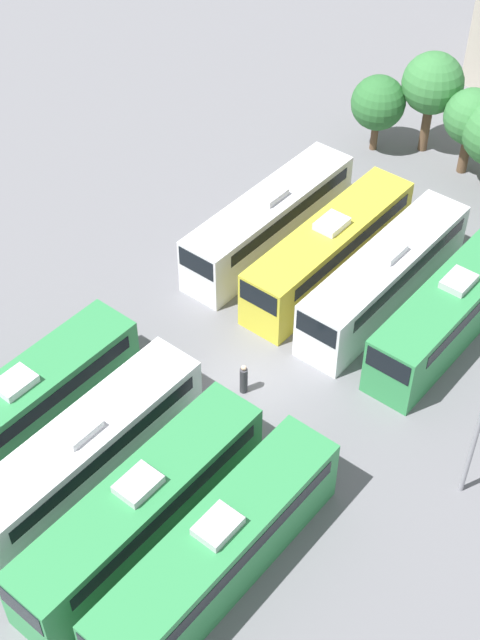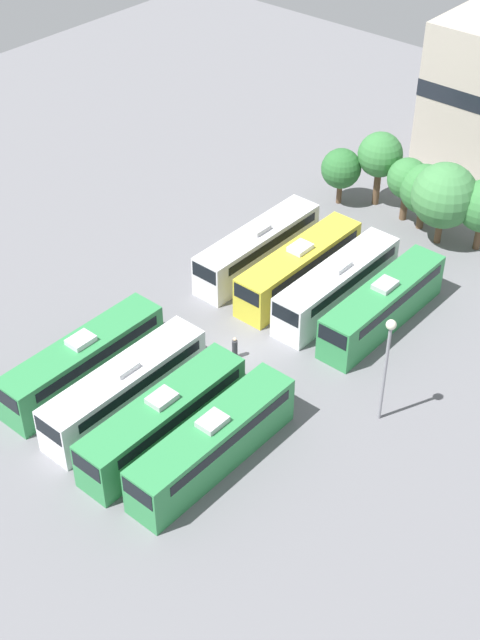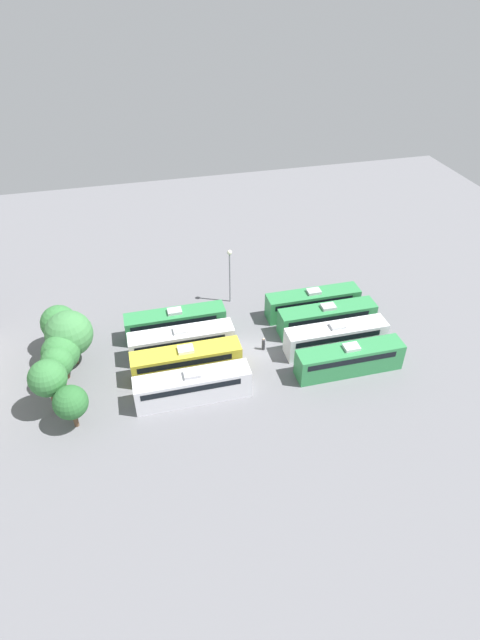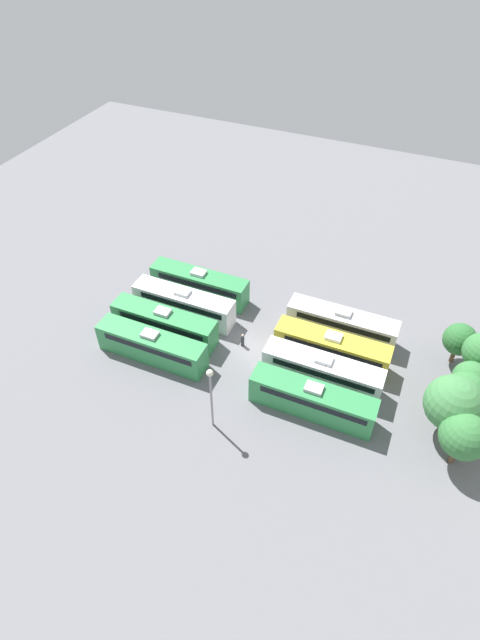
# 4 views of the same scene
# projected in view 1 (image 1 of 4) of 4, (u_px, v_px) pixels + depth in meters

# --- Properties ---
(ground_plane) EXTENTS (106.70, 106.70, 0.00)m
(ground_plane) POSITION_uv_depth(u_px,v_px,m) (249.00, 384.00, 40.18)
(ground_plane) COLOR slate
(bus_0) EXTENTS (2.49, 11.49, 3.45)m
(bus_0) POSITION_uv_depth(u_px,v_px,m) (22.00, 408.00, 36.93)
(bus_0) COLOR #338C4C
(bus_0) RESTS_ON ground_plane
(bus_1) EXTENTS (2.49, 11.49, 3.45)m
(bus_1) POSITION_uv_depth(u_px,v_px,m) (84.00, 454.00, 35.20)
(bus_1) COLOR white
(bus_1) RESTS_ON ground_plane
(bus_2) EXTENTS (2.49, 11.49, 3.45)m
(bus_2) POSITION_uv_depth(u_px,v_px,m) (142.00, 509.00, 33.33)
(bus_2) COLOR #338C4C
(bus_2) RESTS_ON ground_plane
(bus_3) EXTENTS (2.49, 11.49, 3.45)m
(bus_3) POSITION_uv_depth(u_px,v_px,m) (219.00, 550.00, 32.06)
(bus_3) COLOR #338C4C
(bus_3) RESTS_ON ground_plane
(bus_4) EXTENTS (2.49, 11.49, 3.45)m
(bus_4) POSITION_uv_depth(u_px,v_px,m) (270.00, 219.00, 46.24)
(bus_4) COLOR silver
(bus_4) RESTS_ON ground_plane
(bus_5) EXTENTS (2.49, 11.49, 3.45)m
(bus_5) POSITION_uv_depth(u_px,v_px,m) (330.00, 248.00, 44.49)
(bus_5) COLOR gold
(bus_5) RESTS_ON ground_plane
(bus_6) EXTENTS (2.49, 11.49, 3.45)m
(bus_6) POSITION_uv_depth(u_px,v_px,m) (385.00, 276.00, 42.99)
(bus_6) COLOR white
(bus_6) RESTS_ON ground_plane
(bus_7) EXTENTS (2.49, 11.49, 3.45)m
(bus_7) POSITION_uv_depth(u_px,v_px,m) (453.00, 306.00, 41.40)
(bus_7) COLOR #338C4C
(bus_7) RESTS_ON ground_plane
(worker_person) EXTENTS (0.36, 0.36, 1.62)m
(worker_person) POSITION_uv_depth(u_px,v_px,m) (244.00, 380.00, 39.35)
(worker_person) COLOR #333338
(worker_person) RESTS_ON ground_plane
(tree_0) EXTENTS (3.22, 3.22, 4.74)m
(tree_0) POSITION_uv_depth(u_px,v_px,m) (378.00, 103.00, 51.98)
(tree_0) COLOR brown
(tree_0) RESTS_ON ground_plane
(tree_1) EXTENTS (3.58, 3.58, 6.22)m
(tree_1) POSITION_uv_depth(u_px,v_px,m) (433.00, 84.00, 51.06)
(tree_1) COLOR brown
(tree_1) RESTS_ON ground_plane
(tree_2) EXTENTS (3.21, 3.21, 5.24)m
(tree_2) POSITION_uv_depth(u_px,v_px,m) (472.00, 118.00, 49.93)
(tree_2) COLOR brown
(tree_2) RESTS_ON ground_plane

